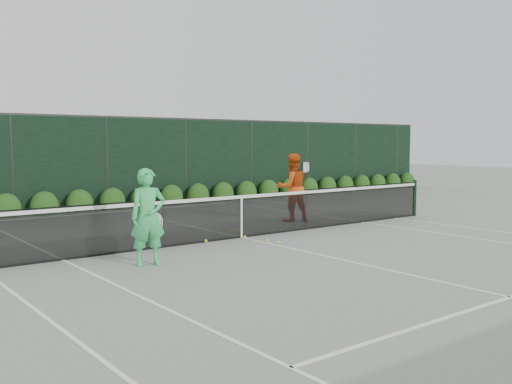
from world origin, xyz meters
TOP-DOWN VIEW (x-y plane):
  - ground at (0.00, 0.00)m, footprint 80.00×80.00m
  - tennis_net at (-0.02, 0.00)m, footprint 12.90×0.10m
  - player_woman at (-3.04, -1.34)m, footprint 0.70×0.54m
  - player_man at (2.72, 1.34)m, footprint 1.06×0.92m
  - court_lines at (0.00, 0.00)m, footprint 11.03×23.83m
  - windscreen_fence at (0.00, -2.71)m, footprint 32.00×21.07m
  - hedge_row at (-0.00, 7.15)m, footprint 31.66×0.65m
  - tennis_balls at (0.34, -0.04)m, footprint 3.51×2.25m

SIDE VIEW (x-z plane):
  - ground at x=0.00m, z-range 0.00..0.00m
  - court_lines at x=0.00m, z-range 0.00..0.01m
  - tennis_balls at x=0.34m, z-range 0.00..0.07m
  - hedge_row at x=0.00m, z-range -0.23..0.70m
  - tennis_net at x=-0.02m, z-range 0.00..1.07m
  - player_woman at x=-3.04m, z-range 0.00..1.73m
  - player_man at x=2.72m, z-range 0.00..1.88m
  - windscreen_fence at x=0.00m, z-range -0.02..3.04m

